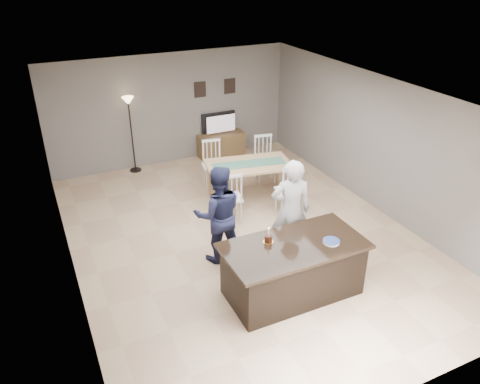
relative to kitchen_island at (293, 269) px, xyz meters
name	(u,v)px	position (x,y,z in m)	size (l,w,h in m)	color
floor	(242,236)	(0.00, 1.80, -0.45)	(8.00, 8.00, 0.00)	tan
room_shell	(242,154)	(0.00, 1.80, 1.22)	(8.00, 8.00, 8.00)	slate
kitchen_island	(293,269)	(0.00, 0.00, 0.00)	(2.15, 1.10, 0.90)	black
tv_console	(221,145)	(1.20, 5.57, -0.15)	(1.20, 0.40, 0.60)	brown
television	(220,123)	(1.20, 5.64, 0.41)	(0.91, 0.12, 0.53)	black
tv_screen_glow	(221,124)	(1.20, 5.56, 0.42)	(0.78, 0.78, 0.00)	#CD5E16
picture_frames	(215,88)	(1.15, 5.78, 1.30)	(1.10, 0.02, 0.38)	black
doorway	(91,304)	(-2.99, -0.50, 0.80)	(0.00, 2.10, 2.65)	black
woman	(291,210)	(0.47, 0.89, 0.46)	(0.67, 0.44, 1.83)	silver
man	(218,215)	(-0.66, 1.35, 0.41)	(0.84, 0.66, 1.74)	#1B1E3C
birthday_cake	(268,238)	(-0.32, 0.23, 0.50)	(0.16, 0.16, 0.25)	gold
plate_stack	(331,242)	(0.52, -0.19, 0.47)	(0.26, 0.26, 0.04)	white
dining_table	(249,170)	(0.77, 3.10, 0.23)	(2.01, 2.26, 1.07)	#A47E59
floor_lamp	(129,114)	(-1.08, 5.59, 0.97)	(0.28, 0.28, 1.84)	black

